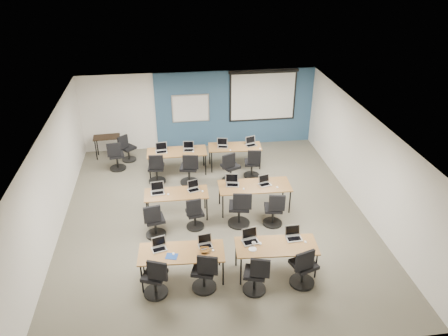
{
  "coord_description": "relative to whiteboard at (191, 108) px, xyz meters",
  "views": [
    {
      "loc": [
        -1.09,
        -9.69,
        6.69
      ],
      "look_at": [
        0.3,
        0.4,
        1.23
      ],
      "focal_mm": 35.0,
      "sensor_mm": 36.0,
      "label": 1
    }
  ],
  "objects": [
    {
      "name": "coffee_cup",
      "position": [
        0.88,
        -6.72,
        -0.67
      ],
      "size": [
        0.1,
        0.1,
        0.07
      ],
      "primitive_type": "imported",
      "rotation": [
        0.0,
        0.0,
        -0.43
      ],
      "color": "white",
      "rests_on": "snack_plate"
    },
    {
      "name": "wall_front",
      "position": [
        0.3,
        -8.93,
        -0.1
      ],
      "size": [
        8.0,
        0.04,
        2.7
      ],
      "primitive_type": "cube",
      "color": "beige",
      "rests_on": "ground"
    },
    {
      "name": "task_chair_8",
      "position": [
        -1.23,
        -2.4,
        -1.04
      ],
      "size": [
        0.52,
        0.52,
        1.0
      ],
      "rotation": [
        0.0,
        0.0,
        -0.09
      ],
      "color": "black",
      "rests_on": "floor"
    },
    {
      "name": "projector_screen",
      "position": [
        2.5,
        -0.02,
        0.44
      ],
      "size": [
        2.4,
        0.1,
        1.82
      ],
      "color": "black",
      "rests_on": "wall_back"
    },
    {
      "name": "training_table_mid_left",
      "position": [
        -0.7,
        -4.3,
        -0.77
      ],
      "size": [
        1.66,
        0.69,
        0.73
      ],
      "rotation": [
        0.0,
        0.0,
        -0.02
      ],
      "color": "olive",
      "rests_on": "floor"
    },
    {
      "name": "mouse_7",
      "position": [
        1.98,
        -4.4,
        -0.71
      ],
      "size": [
        0.08,
        0.11,
        0.03
      ],
      "primitive_type": "ellipsoid",
      "rotation": [
        0.0,
        0.0,
        -0.19
      ],
      "color": "white",
      "rests_on": "training_table_mid_right"
    },
    {
      "name": "mouse_4",
      "position": [
        -0.91,
        -4.35,
        -0.71
      ],
      "size": [
        0.07,
        0.1,
        0.03
      ],
      "primitive_type": "ellipsoid",
      "rotation": [
        0.0,
        0.0,
        -0.14
      ],
      "color": "white",
      "rests_on": "training_table_mid_left"
    },
    {
      "name": "blue_accent_panel",
      "position": [
        1.55,
        0.04,
        -0.1
      ],
      "size": [
        5.5,
        0.04,
        2.7
      ],
      "primitive_type": "cube",
      "color": "#3D5977",
      "rests_on": "wall_back"
    },
    {
      "name": "mouse_2",
      "position": [
        1.03,
        -6.69,
        -0.71
      ],
      "size": [
        0.09,
        0.11,
        0.04
      ],
      "primitive_type": "ellipsoid",
      "rotation": [
        0.0,
        0.0,
        -0.28
      ],
      "color": "white",
      "rests_on": "training_table_front_right"
    },
    {
      "name": "mouse_11",
      "position": [
        2.03,
        -1.99,
        -0.71
      ],
      "size": [
        0.06,
        0.09,
        0.03
      ],
      "primitive_type": "ellipsoid",
      "rotation": [
        0.0,
        0.0,
        0.04
      ],
      "color": "white",
      "rests_on": "training_table_back_right"
    },
    {
      "name": "mouse_1",
      "position": [
        -0.01,
        -6.77,
        -0.71
      ],
      "size": [
        0.06,
        0.09,
        0.03
      ],
      "primitive_type": "ellipsoid",
      "rotation": [
        0.0,
        0.0,
        -0.12
      ],
      "color": "white",
      "rests_on": "training_table_front_left"
    },
    {
      "name": "spare_chair_b",
      "position": [
        -2.5,
        -1.39,
        -1.04
      ],
      "size": [
        0.52,
        0.52,
        1.0
      ],
      "rotation": [
        0.0,
        0.0,
        0.16
      ],
      "color": "black",
      "rests_on": "floor"
    },
    {
      "name": "wall_back",
      "position": [
        0.3,
        0.07,
        -0.1
      ],
      "size": [
        8.0,
        0.04,
        2.7
      ],
      "primitive_type": "cube",
      "color": "beige",
      "rests_on": "ground"
    },
    {
      "name": "utility_table",
      "position": [
        -2.86,
        -0.41,
        -0.8
      ],
      "size": [
        0.87,
        0.48,
        0.75
      ],
      "rotation": [
        0.0,
        0.0,
        0.06
      ],
      "color": "black",
      "rests_on": "floor"
    },
    {
      "name": "whiteboard",
      "position": [
        0.0,
        0.0,
        0.0
      ],
      "size": [
        1.28,
        0.03,
        0.98
      ],
      "color": "silver",
      "rests_on": "wall_back"
    },
    {
      "name": "mouse_0",
      "position": [
        -0.86,
        -6.77,
        -0.71
      ],
      "size": [
        0.07,
        0.1,
        0.03
      ],
      "primitive_type": "ellipsoid",
      "rotation": [
        0.0,
        0.0,
        -0.22
      ],
      "color": "white",
      "rests_on": "training_table_front_left"
    },
    {
      "name": "task_chair_0",
      "position": [
        -1.25,
        -7.16,
        -1.04
      ],
      "size": [
        0.54,
        0.51,
        1.0
      ],
      "rotation": [
        0.0,
        0.0,
        -0.38
      ],
      "color": "black",
      "rests_on": "floor"
    },
    {
      "name": "laptop_0",
      "position": [
        -1.15,
        -6.54,
        -0.66
      ],
      "size": [
        0.31,
        0.26,
        0.24
      ],
      "rotation": [
        0.0,
        0.0,
        0.26
      ],
      "color": "silver",
      "rests_on": "training_table_front_left"
    },
    {
      "name": "laptop_3",
      "position": [
        1.81,
        -6.56,
        -0.66
      ],
      "size": [
        0.35,
        0.29,
        0.26
      ],
      "rotation": [
        0.0,
        0.0,
        0.04
      ],
      "color": "silver",
      "rests_on": "training_table_front_right"
    },
    {
      "name": "laptop_1",
      "position": [
        -0.16,
        -6.57,
        -0.66
      ],
      "size": [
        0.3,
        0.26,
        0.23
      ],
      "rotation": [
        0.0,
        0.0,
        0.15
      ],
      "color": "#B7B7B7",
      "rests_on": "training_table_front_left"
    },
    {
      "name": "task_chair_4",
      "position": [
        -1.28,
        -5.12,
        -1.04
      ],
      "size": [
        0.51,
        0.51,
        0.99
      ],
      "rotation": [
        0.0,
        0.0,
        0.2
      ],
      "color": "black",
      "rests_on": "floor"
    },
    {
      "name": "training_table_back_right",
      "position": [
        1.27,
        -1.7,
        -0.77
      ],
      "size": [
        1.68,
        0.7,
        0.73
      ],
      "rotation": [
        0.0,
        0.0,
        -0.07
      ],
      "color": "olive",
      "rests_on": "floor"
    },
    {
      "name": "mouse_3",
      "position": [
        2.03,
        -6.77,
        -0.71
      ],
      "size": [
        0.06,
        0.09,
        0.03
      ],
      "primitive_type": "ellipsoid",
      "rotation": [
        0.0,
        0.0,
        0.11
      ],
      "color": "white",
      "rests_on": "training_table_front_right"
    },
    {
      "name": "training_table_back_left",
      "position": [
        -0.58,
        -1.81,
        -0.76
      ],
      "size": [
        1.85,
        0.77,
        0.73
      ],
      "rotation": [
        0.0,
        0.0,
        0.0
      ],
      "color": "#986640",
      "rests_on": "floor"
    },
    {
      "name": "laptop_2",
      "position": [
        0.84,
        -6.55,
        -0.65
      ],
      "size": [
        0.36,
        0.3,
        0.27
      ],
      "rotation": [
        0.0,
        0.0,
        0.2
      ],
      "color": "#AEAEBB",
      "rests_on": "training_table_front_right"
    },
    {
      "name": "training_table_mid_right",
      "position": [
        1.41,
        -4.2,
        -0.76
      ],
      "size": [
        1.94,
        0.81,
        0.73
      ],
      "rotation": [
        0.0,
        0.0,
        -0.03
      ],
      "color": "brown",
      "rests_on": "floor"
    },
    {
      "name": "task_chair_2",
      "position": [
        0.82,
        -7.35,
        -1.05
      ],
      "size": [
        0.51,
        0.5,
        0.98
      ],
      "rotation": [
        0.0,
        0.0,
        -0.3
      ],
      "color": "black",
      "rests_on": "floor"
    },
    {
      "name": "blue_mousepad",
      "position": [
        -0.9,
        -6.85,
        -0.72
      ],
      "size": [
        0.29,
        0.26,
        0.01
      ],
      "primitive_type": "cube",
      "rotation": [
        0.0,
        0.0,
        -0.26
      ],
      "color": "#1C4298",
      "rests_on": "training_table_front_left"
    },
    {
      "name": "floor",
      "position": [
        0.3,
        -4.43,
        -1.45
      ],
      "size": [
        8.0,
        9.0,
        0.02
      ],
      "primitive_type": "cube",
      "color": "#6B6354",
      "rests_on": "ground"
    },
    {
      "name": "snack_bowl",
      "position": [
        -0.2,
        -6.77,
        -0.7
      ],
      "size": [
        0.21,
        0.21,
        0.05
      ],
      "primitive_type": "imported",
      "rotation": [
        0.0,
        0.0,
        -0.06
      ],
      "color": "brown",
      "rests_on": "training_table_front_left"
    },
    {
      "name": "training_table_front_right",
      "position": [
        1.37,
        -6.78,
        -0.77
      ],
      "size": [
        1.78,
        0.74,
        0.73
      ],
      "rotation": [
        0.0,
        0.0,
        -0.07
      ],
      "color": "olive",
      "rests_on": "floor"
    },
    {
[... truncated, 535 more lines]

